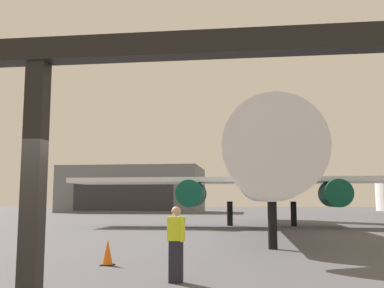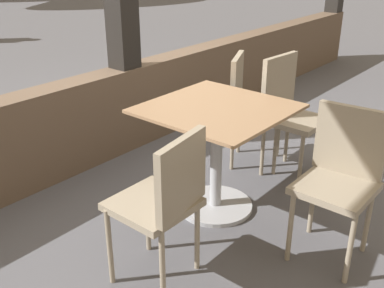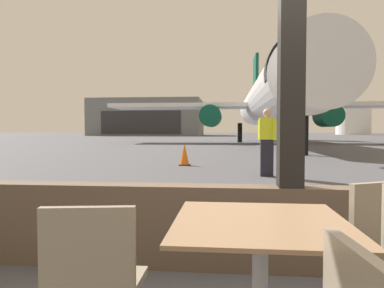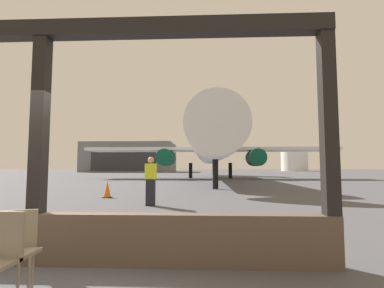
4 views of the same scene
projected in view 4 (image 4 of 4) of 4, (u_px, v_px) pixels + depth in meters
ground_plane at (189, 176)px, 43.95m from camera, size 220.00×220.00×0.00m
window_frame at (38, 178)px, 4.21m from camera, size 8.58×0.24×3.57m
cafe_chair_aisle_left at (15, 245)px, 3.13m from camera, size 0.51×0.51×0.90m
airplane at (211, 146)px, 31.84m from camera, size 28.64×34.70×10.56m
ground_crew_worker at (151, 180)px, 10.34m from camera, size 0.43×0.43×1.74m
traffic_cone at (107, 190)px, 12.97m from camera, size 0.36×0.36×0.75m
distant_hangar at (131, 158)px, 78.29m from camera, size 23.05×15.31×7.66m
fuel_storage_tank at (294, 161)px, 90.57m from camera, size 8.09×8.09×6.34m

